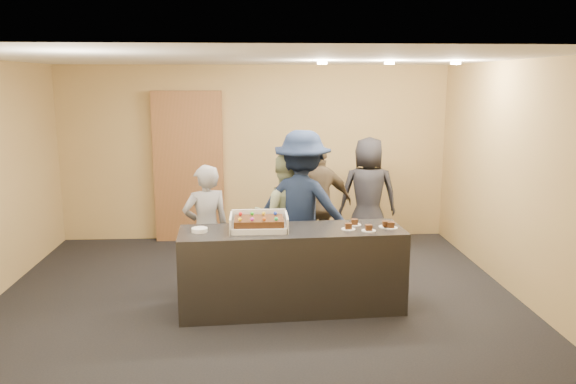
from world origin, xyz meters
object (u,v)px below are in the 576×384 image
(person_server_grey, at_px, (206,229))
(person_navy_man, at_px, (302,208))
(storage_cabinet, at_px, (189,167))
(person_brown_extra, at_px, (318,204))
(serving_counter, at_px, (292,269))
(plate_stack, at_px, (200,230))
(person_dark_suit, at_px, (368,195))
(sheet_cake, at_px, (259,221))
(person_sage_man, at_px, (284,217))
(cake_box, at_px, (259,225))

(person_server_grey, height_order, person_navy_man, person_navy_man)
(storage_cabinet, height_order, person_brown_extra, storage_cabinet)
(serving_counter, distance_m, plate_stack, 1.09)
(storage_cabinet, xyz_separation_m, person_dark_suit, (2.65, -0.78, -0.32))
(plate_stack, distance_m, person_server_grey, 0.66)
(sheet_cake, bearing_deg, person_brown_extra, 61.45)
(person_sage_man, xyz_separation_m, person_navy_man, (0.21, -0.16, 0.15))
(storage_cabinet, bearing_deg, person_brown_extra, -36.10)
(plate_stack, height_order, person_dark_suit, person_dark_suit)
(person_navy_man, bearing_deg, storage_cabinet, -29.24)
(storage_cabinet, distance_m, person_navy_man, 2.55)
(sheet_cake, height_order, plate_stack, sheet_cake)
(serving_counter, bearing_deg, person_brown_extra, 69.71)
(storage_cabinet, height_order, person_dark_suit, storage_cabinet)
(storage_cabinet, distance_m, person_server_grey, 2.31)
(cake_box, relative_size, sheet_cake, 1.18)
(person_brown_extra, distance_m, person_dark_suit, 0.98)
(sheet_cake, bearing_deg, person_navy_man, 57.61)
(sheet_cake, bearing_deg, person_server_grey, 135.40)
(storage_cabinet, bearing_deg, person_server_grey, -78.79)
(plate_stack, bearing_deg, person_navy_man, 37.29)
(sheet_cake, xyz_separation_m, plate_stack, (-0.63, -0.04, -0.08))
(cake_box, bearing_deg, person_sage_man, 71.76)
(plate_stack, xyz_separation_m, person_navy_man, (1.16, 0.89, 0.02))
(serving_counter, relative_size, person_server_grey, 1.58)
(cake_box, relative_size, person_dark_suit, 0.36)
(sheet_cake, height_order, person_server_grey, person_server_grey)
(storage_cabinet, relative_size, person_dark_suit, 1.37)
(plate_stack, relative_size, person_dark_suit, 0.10)
(person_brown_extra, bearing_deg, plate_stack, 28.35)
(sheet_cake, bearing_deg, person_sage_man, 72.12)
(person_brown_extra, relative_size, person_dark_suit, 1.00)
(person_server_grey, relative_size, person_brown_extra, 0.91)
(person_sage_man, bearing_deg, sheet_cake, 72.97)
(person_sage_man, relative_size, person_brown_extra, 0.94)
(person_dark_suit, bearing_deg, sheet_cake, 58.45)
(serving_counter, distance_m, storage_cabinet, 3.24)
(cake_box, height_order, person_navy_man, person_navy_man)
(person_server_grey, relative_size, person_dark_suit, 0.90)
(sheet_cake, bearing_deg, person_dark_suit, 52.10)
(person_server_grey, bearing_deg, cake_box, 115.19)
(person_server_grey, bearing_deg, person_navy_man, 170.68)
(storage_cabinet, relative_size, sheet_cake, 4.44)
(cake_box, bearing_deg, person_server_grey, 136.51)
(cake_box, height_order, person_server_grey, person_server_grey)
(cake_box, xyz_separation_m, sheet_cake, (-0.00, -0.02, 0.05))
(cake_box, bearing_deg, sheet_cake, -90.83)
(serving_counter, xyz_separation_m, person_sage_man, (-0.03, 1.00, 0.34))
(person_dark_suit, bearing_deg, serving_counter, 65.11)
(person_navy_man, relative_size, person_brown_extra, 1.12)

